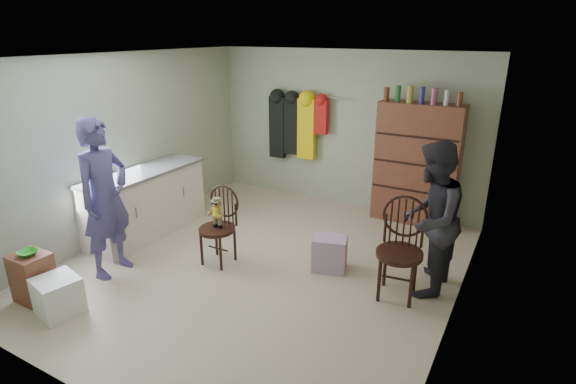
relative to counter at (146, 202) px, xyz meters
The scene contains 13 objects.
ground_plane 2.01m from the counter, ahead, with size 5.00×5.00×0.00m, color beige.
room_walls 2.30m from the counter, 15.25° to the left, with size 5.00×5.00×5.00m.
counter is the anchor object (origin of this frame).
stool 1.87m from the counter, 83.49° to the right, with size 0.38×0.32×0.54m, color brown.
bowl 1.86m from the counter, 83.49° to the right, with size 0.19×0.19×0.05m, color green.
plastic_tub 2.01m from the counter, 70.70° to the right, with size 0.41×0.39×0.39m, color white.
chair_front 1.44m from the counter, ahead, with size 0.44×0.44×0.98m.
chair_far 3.60m from the counter, ahead, with size 0.56×0.56×1.12m.
striped_bag 2.75m from the counter, ahead, with size 0.40×0.31×0.42m, color pink.
person_left 1.20m from the counter, 65.67° to the right, with size 0.69×0.45×1.88m, color #49437B.
person_right 3.87m from the counter, ahead, with size 0.83×0.65×1.71m, color #2D2B33.
dresser 3.96m from the counter, 35.69° to the left, with size 1.20×0.39×2.04m.
coat_rack 2.74m from the counter, 64.76° to the left, with size 1.42×0.12×1.09m.
Camera 1 is at (2.71, -4.18, 2.76)m, focal length 28.00 mm.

